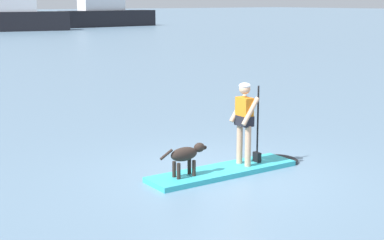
{
  "coord_description": "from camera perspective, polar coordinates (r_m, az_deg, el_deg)",
  "views": [
    {
      "loc": [
        -6.98,
        -8.37,
        3.3
      ],
      "look_at": [
        0.0,
        1.0,
        0.9
      ],
      "focal_mm": 54.54,
      "sensor_mm": 36.0,
      "label": 1
    }
  ],
  "objects": [
    {
      "name": "dog",
      "position": [
        10.77,
        -0.57,
        -3.44
      ],
      "size": [
        1.03,
        0.24,
        0.6
      ],
      "color": "#2D231E",
      "rests_on": "paddleboard"
    },
    {
      "name": "moored_boat_center",
      "position": [
        76.45,
        -8.36,
        10.3
      ],
      "size": [
        12.93,
        3.59,
        5.18
      ],
      "color": "black",
      "rests_on": "ground_plane"
    },
    {
      "name": "person_paddler",
      "position": [
        11.45,
        5.19,
        0.22
      ],
      "size": [
        0.61,
        0.49,
        1.64
      ],
      "color": "tan",
      "rests_on": "paddleboard"
    },
    {
      "name": "moored_boat_outer",
      "position": [
        67.4,
        -16.47,
        9.6
      ],
      "size": [
        10.4,
        4.71,
        9.49
      ],
      "color": "black",
      "rests_on": "ground_plane"
    },
    {
      "name": "ground_plane",
      "position": [
        11.38,
        3.02,
        -5.26
      ],
      "size": [
        400.0,
        400.0,
        0.0
      ],
      "primitive_type": "plane",
      "color": "slate"
    },
    {
      "name": "paddleboard",
      "position": [
        11.5,
        3.93,
        -4.83
      ],
      "size": [
        3.44,
        0.91,
        0.1
      ],
      "color": "#33B2BF",
      "rests_on": "ground_plane"
    }
  ]
}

